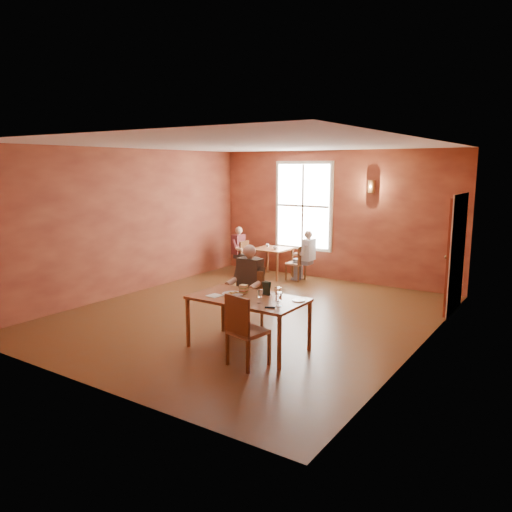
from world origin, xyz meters
The scene contains 30 objects.
ground centered at (0.00, 0.00, 0.00)m, with size 6.00×7.00×0.01m, color brown.
wall_back centered at (0.00, 3.50, 1.50)m, with size 6.00×0.04×3.00m, color brown.
wall_front centered at (0.00, -3.50, 1.50)m, with size 6.00×0.04×3.00m, color brown.
wall_left centered at (-3.00, 0.00, 1.50)m, with size 0.04×7.00×3.00m, color brown.
wall_right centered at (3.00, 0.00, 1.50)m, with size 0.04×7.00×3.00m, color brown.
ceiling centered at (0.00, 0.00, 3.00)m, with size 6.00×7.00×0.04m, color white.
window centered at (-0.80, 3.45, 1.70)m, with size 1.36×0.10×1.96m, color white.
door centered at (2.94, 2.30, 1.05)m, with size 0.12×1.04×2.10m, color maroon.
wall_sconce centered at (0.90, 3.40, 2.20)m, with size 0.16×0.16×0.28m, color brown.
main_table centered at (0.91, -1.39, 0.39)m, with size 1.65×0.93×0.77m, color brown, non-canonical shape.
chair_diner_main centered at (0.41, -0.74, 0.48)m, with size 0.43×0.43×0.97m, color #46250F, non-canonical shape.
diner_main centered at (0.41, -0.77, 0.66)m, with size 0.53×0.53×1.33m, color black, non-canonical shape.
chair_empty centered at (1.27, -1.90, 0.50)m, with size 0.44×0.44×0.99m, color #562C17, non-canonical shape.
plate_food centered at (0.64, -1.39, 0.79)m, with size 0.32×0.32×0.04m, color white.
sandwich centered at (0.76, -1.28, 0.83)m, with size 0.10×0.10×0.12m, color tan.
goblet_a centered at (1.37, -1.32, 0.88)m, with size 0.09×0.09×0.21m, color white, non-canonical shape.
goblet_b centered at (1.52, -1.54, 0.88)m, with size 0.08×0.08×0.21m, color white, non-canonical shape.
goblet_c centered at (1.23, -1.56, 0.88)m, with size 0.08×0.08×0.21m, color white, non-canonical shape.
menu_stand centered at (1.07, -1.13, 0.87)m, with size 0.12×0.06×0.20m, color black.
knife centered at (0.85, -1.63, 0.77)m, with size 0.22×0.02×0.00m, color silver.
napkin centered at (0.46, -1.58, 0.78)m, with size 0.19×0.19×0.01m, color white.
side_plate centered at (1.61, -1.14, 0.78)m, with size 0.19×0.19×0.01m, color white.
sunglasses centered at (1.47, -1.67, 0.78)m, with size 0.14×0.04×0.02m, color black.
second_table centered at (-1.34, 2.92, 0.35)m, with size 0.79×0.79×0.70m, color brown, non-canonical shape.
chair_diner_white centered at (-0.69, 2.92, 0.41)m, with size 0.37×0.37×0.83m, color #412210, non-canonical shape.
diner_white centered at (-0.66, 2.92, 0.57)m, with size 0.46×0.46×1.14m, color silver, non-canonical shape.
chair_diner_maroon centered at (-1.99, 2.92, 0.40)m, with size 0.36×0.36×0.81m, color #4F2A18, non-canonical shape.
diner_maroon centered at (-2.02, 2.92, 0.56)m, with size 0.45×0.45×1.13m, color #4F1614, non-canonical shape.
cup_a centered at (-1.20, 2.84, 0.74)m, with size 0.10×0.10×0.08m, color silver.
cup_b centered at (-1.53, 3.01, 0.74)m, with size 0.08×0.08×0.08m, color silver.
Camera 1 is at (4.86, -7.13, 2.64)m, focal length 35.00 mm.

